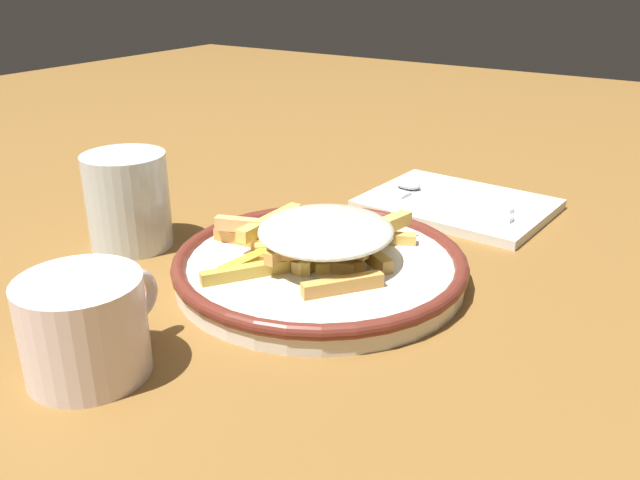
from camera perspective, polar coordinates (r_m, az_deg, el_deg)
name	(u,v)px	position (r m, az deg, el deg)	size (l,w,h in m)	color
ground_plane	(320,279)	(0.62, 0.00, -3.35)	(2.60, 2.60, 0.00)	brown
plate	(320,266)	(0.61, 0.00, -2.20)	(0.27, 0.27, 0.03)	white
fries_heap	(319,237)	(0.60, -0.05, 0.22)	(0.20, 0.20, 0.04)	gold
napkin	(457,205)	(0.80, 11.62, 2.97)	(0.16, 0.20, 0.01)	silver
fork	(439,203)	(0.78, 10.09, 3.12)	(0.03, 0.18, 0.00)	silver
spoon	(432,191)	(0.82, 9.51, 4.14)	(0.03, 0.15, 0.01)	silver
water_glass	(128,201)	(0.70, -16.04, 3.23)	(0.08, 0.08, 0.10)	silver
coffee_mug	(85,327)	(0.50, -19.35, -6.98)	(0.11, 0.09, 0.07)	white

